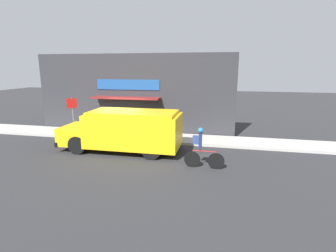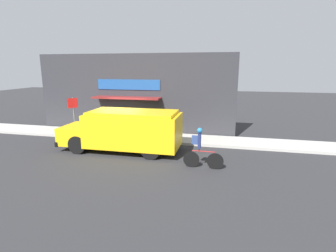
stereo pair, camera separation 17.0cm
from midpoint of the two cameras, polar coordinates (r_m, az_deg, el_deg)
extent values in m
plane|color=#2B2B2D|center=(15.54, -10.62, -3.31)|extent=(70.00, 70.00, 0.00)
cube|color=#ADAAA3|center=(16.42, -9.27, -2.11)|extent=(28.00, 2.03, 0.15)
cube|color=#2D2D33|center=(17.05, -8.14, 6.88)|extent=(13.03, 0.18, 5.06)
cube|color=#1E4C93|center=(16.98, -9.04, 8.88)|extent=(4.15, 0.05, 0.64)
cube|color=maroon|center=(16.64, -9.49, 6.06)|extent=(4.36, 0.92, 0.10)
cube|color=yellow|center=(13.29, -7.84, -0.87)|extent=(4.66, 2.21, 1.63)
cube|color=yellow|center=(14.68, -19.14, -1.65)|extent=(1.49, 2.02, 0.90)
cube|color=yellow|center=(13.11, -7.96, 2.90)|extent=(4.29, 2.03, 0.14)
cube|color=black|center=(15.13, -21.32, -2.77)|extent=(0.13, 2.14, 0.24)
cube|color=red|center=(14.95, -10.75, 0.86)|extent=(0.03, 0.44, 0.44)
cylinder|color=black|center=(15.33, -15.92, -2.04)|extent=(0.91, 0.27, 0.91)
cylinder|color=black|center=(13.78, -19.49, -3.95)|extent=(0.91, 0.27, 0.91)
cylinder|color=black|center=(14.00, -1.99, -2.94)|extent=(0.91, 0.27, 0.91)
cylinder|color=black|center=(12.28, -4.07, -5.23)|extent=(0.91, 0.27, 0.91)
cylinder|color=black|center=(11.32, 9.99, -7.54)|extent=(0.70, 0.05, 0.70)
cylinder|color=black|center=(11.40, 4.85, -7.22)|extent=(0.70, 0.05, 0.70)
cylinder|color=red|center=(11.22, 7.47, -5.47)|extent=(0.97, 0.05, 0.04)
cylinder|color=red|center=(11.21, 6.57, -5.12)|extent=(0.04, 0.04, 0.12)
cube|color=navy|center=(11.10, 6.62, -3.21)|extent=(0.12, 0.20, 0.66)
sphere|color=#2375B7|center=(10.99, 6.68, -0.95)|extent=(0.23, 0.23, 0.23)
cube|color=navy|center=(11.12, 5.65, -3.00)|extent=(0.26, 0.14, 0.36)
cylinder|color=slate|center=(17.36, -20.21, 2.15)|extent=(0.07, 0.07, 2.27)
cube|color=red|center=(17.20, -20.50, 4.68)|extent=(0.45, 0.45, 0.60)
cylinder|color=#2D5138|center=(16.51, -6.73, -0.02)|extent=(0.62, 0.62, 0.94)
cylinder|color=black|center=(16.41, -6.77, 1.66)|extent=(0.63, 0.63, 0.04)
camera|label=1|loc=(0.08, -90.34, -0.08)|focal=28.00mm
camera|label=2|loc=(0.08, 89.66, 0.08)|focal=28.00mm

